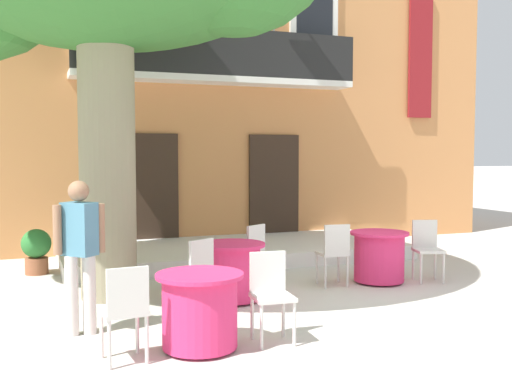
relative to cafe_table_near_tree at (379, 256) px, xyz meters
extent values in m
plane|color=beige|center=(-0.76, -0.95, -0.39)|extent=(120.00, 120.00, 0.00)
cube|color=#CC844C|center=(-1.34, 6.05, 3.36)|extent=(13.00, 4.00, 7.50)
cube|color=#332319|center=(-2.64, 4.02, 0.76)|extent=(1.10, 0.08, 2.30)
cube|color=#332319|center=(-0.04, 4.02, 0.76)|extent=(1.10, 0.08, 2.30)
cube|color=silver|center=(-3.54, 4.01, 4.26)|extent=(1.10, 0.08, 1.90)
cube|color=black|center=(-3.54, 3.98, 4.26)|extent=(0.84, 0.04, 1.60)
cube|color=silver|center=(-1.34, 4.01, 4.26)|extent=(1.10, 0.08, 1.90)
cube|color=black|center=(-1.34, 3.98, 4.26)|extent=(0.84, 0.04, 1.60)
cube|color=silver|center=(0.86, 4.01, 4.26)|extent=(1.10, 0.08, 1.90)
cube|color=black|center=(0.86, 3.98, 4.26)|extent=(0.84, 0.04, 1.60)
cube|color=silver|center=(-1.34, 3.72, 2.95)|extent=(5.60, 0.65, 0.12)
cube|color=black|center=(-1.34, 3.43, 3.46)|extent=(5.60, 0.06, 0.90)
cylinder|color=#B2B2B7|center=(-0.14, 3.55, 4.36)|extent=(0.04, 0.95, 1.33)
cylinder|color=slate|center=(-3.64, 3.75, 3.17)|extent=(0.29, 0.29, 0.32)
ellipsoid|color=#38843D|center=(-3.64, 3.75, 3.53)|extent=(0.38, 0.38, 0.41)
cylinder|color=#47423D|center=(-1.34, 3.75, 3.17)|extent=(0.27, 0.27, 0.32)
ellipsoid|color=#38843D|center=(-1.34, 3.75, 3.48)|extent=(0.35, 0.35, 0.30)
cylinder|color=#995638|center=(0.96, 3.75, 3.14)|extent=(0.34, 0.34, 0.26)
ellipsoid|color=#4C8E38|center=(0.96, 3.75, 3.43)|extent=(0.44, 0.44, 0.34)
cube|color=maroon|center=(3.54, 3.99, 3.73)|extent=(0.60, 0.06, 2.80)
cube|color=silver|center=(-1.34, 2.75, -0.27)|extent=(6.14, 2.59, 0.25)
cylinder|color=gray|center=(-3.87, 0.47, 1.32)|extent=(0.73, 0.73, 3.43)
cylinder|color=#E52D66|center=(0.00, 0.00, -0.02)|extent=(0.74, 0.74, 0.68)
cylinder|color=#E52D66|center=(0.00, 0.00, 0.35)|extent=(0.86, 0.86, 0.04)
cylinder|color=#2D2823|center=(0.00, 0.00, -0.38)|extent=(0.44, 0.44, 0.03)
cylinder|color=silver|center=(-0.90, 0.26, -0.17)|extent=(0.04, 0.04, 0.45)
cylinder|color=silver|center=(-0.56, 0.23, -0.17)|extent=(0.04, 0.04, 0.45)
cylinder|color=silver|center=(-0.93, -0.08, -0.17)|extent=(0.04, 0.04, 0.45)
cylinder|color=silver|center=(-0.59, -0.11, -0.17)|extent=(0.04, 0.04, 0.45)
cube|color=silver|center=(-0.75, 0.07, 0.08)|extent=(0.44, 0.44, 0.04)
cube|color=silver|center=(-0.76, -0.10, 0.31)|extent=(0.38, 0.08, 0.42)
cylinder|color=silver|center=(0.83, -0.42, -0.17)|extent=(0.04, 0.04, 0.45)
cylinder|color=silver|center=(0.51, -0.33, -0.17)|extent=(0.04, 0.04, 0.45)
cylinder|color=silver|center=(0.93, -0.10, -0.17)|extent=(0.04, 0.04, 0.45)
cylinder|color=silver|center=(0.60, 0.00, -0.17)|extent=(0.04, 0.04, 0.45)
cube|color=silver|center=(0.72, -0.21, 0.08)|extent=(0.50, 0.50, 0.04)
cube|color=silver|center=(0.77, -0.04, 0.31)|extent=(0.38, 0.15, 0.42)
cylinder|color=#E52D66|center=(-2.40, -0.29, -0.02)|extent=(0.74, 0.74, 0.68)
cylinder|color=#E52D66|center=(-2.40, -0.29, 0.35)|extent=(0.86, 0.86, 0.04)
cylinder|color=#2D2823|center=(-2.40, -0.29, -0.38)|extent=(0.44, 0.44, 0.03)
cylinder|color=silver|center=(-3.28, -0.60, -0.17)|extent=(0.04, 0.04, 0.45)
cylinder|color=silver|center=(-2.99, -0.43, -0.17)|extent=(0.04, 0.04, 0.45)
cylinder|color=silver|center=(-3.11, -0.90, -0.17)|extent=(0.04, 0.04, 0.45)
cylinder|color=silver|center=(-2.81, -0.72, -0.17)|extent=(0.04, 0.04, 0.45)
cube|color=silver|center=(-3.05, -0.66, 0.08)|extent=(0.55, 0.55, 0.04)
cube|color=silver|center=(-2.96, -0.82, 0.31)|extent=(0.35, 0.23, 0.42)
cylinder|color=silver|center=(-1.53, 0.06, -0.17)|extent=(0.04, 0.04, 0.45)
cylinder|color=silver|center=(-1.82, -0.12, -0.17)|extent=(0.04, 0.04, 0.45)
cylinder|color=silver|center=(-1.71, 0.34, -0.17)|extent=(0.04, 0.04, 0.45)
cylinder|color=silver|center=(-2.00, 0.16, -0.17)|extent=(0.04, 0.04, 0.45)
cube|color=silver|center=(-1.76, 0.11, 0.08)|extent=(0.55, 0.55, 0.04)
cube|color=silver|center=(-1.86, 0.26, 0.31)|extent=(0.34, 0.23, 0.42)
cylinder|color=#E52D66|center=(-3.31, -2.03, -0.02)|extent=(0.74, 0.74, 0.68)
cylinder|color=#E52D66|center=(-3.31, -2.03, 0.35)|extent=(0.86, 0.86, 0.04)
cylinder|color=#2D2823|center=(-3.31, -2.03, -0.38)|extent=(0.44, 0.44, 0.03)
cylinder|color=silver|center=(-4.24, -1.94, -0.17)|extent=(0.04, 0.04, 0.45)
cylinder|color=silver|center=(-3.90, -1.91, -0.17)|extent=(0.04, 0.04, 0.45)
cylinder|color=silver|center=(-4.21, -2.28, -0.17)|extent=(0.04, 0.04, 0.45)
cylinder|color=silver|center=(-3.88, -2.25, -0.17)|extent=(0.04, 0.04, 0.45)
cube|color=silver|center=(-4.06, -2.10, 0.08)|extent=(0.43, 0.43, 0.04)
cube|color=silver|center=(-4.04, -2.28, 0.31)|extent=(0.38, 0.07, 0.42)
cylinder|color=silver|center=(-2.41, -2.28, -0.17)|extent=(0.04, 0.04, 0.45)
cylinder|color=silver|center=(-2.75, -2.25, -0.17)|extent=(0.04, 0.04, 0.45)
cylinder|color=silver|center=(-2.38, -1.94, -0.17)|extent=(0.04, 0.04, 0.45)
cylinder|color=silver|center=(-2.72, -1.91, -0.17)|extent=(0.04, 0.04, 0.45)
cube|color=silver|center=(-2.56, -2.09, 0.08)|extent=(0.43, 0.43, 0.04)
cube|color=silver|center=(-2.55, -1.91, 0.31)|extent=(0.38, 0.07, 0.42)
cylinder|color=#995638|center=(-4.76, 2.47, -0.26)|extent=(0.36, 0.36, 0.26)
ellipsoid|color=#2D7533|center=(-4.76, 2.47, 0.10)|extent=(0.46, 0.46, 0.46)
cylinder|color=silver|center=(-4.45, -1.10, 0.03)|extent=(0.14, 0.14, 0.85)
cylinder|color=silver|center=(-4.27, -1.10, 0.03)|extent=(0.14, 0.14, 0.85)
cube|color=teal|center=(-4.36, -1.10, 0.74)|extent=(0.39, 0.40, 0.56)
sphere|color=#9E7051|center=(-4.36, -1.10, 1.14)|extent=(0.22, 0.22, 0.22)
cylinder|color=#9E7051|center=(-4.58, -1.10, 0.74)|extent=(0.09, 0.09, 0.52)
cylinder|color=#9E7051|center=(-4.14, -1.10, 0.74)|extent=(0.09, 0.09, 0.52)
camera|label=1|loc=(-4.86, -7.67, 1.55)|focal=42.45mm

